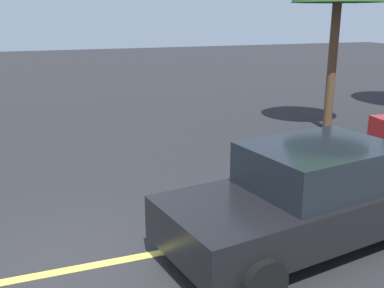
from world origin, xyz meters
TOP-DOWN VIEW (x-y plane):
  - ground_plane at (0.00, 0.00)m, footprint 80.00×80.00m
  - lane_marking_centre at (3.00, 0.00)m, footprint 28.00×0.16m
  - car_black_behind_van at (3.45, -0.52)m, footprint 4.57×2.51m

SIDE VIEW (x-z plane):
  - ground_plane at x=0.00m, z-range 0.00..0.00m
  - lane_marking_centre at x=3.00m, z-range 0.00..0.01m
  - car_black_behind_van at x=3.45m, z-range 0.01..1.55m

